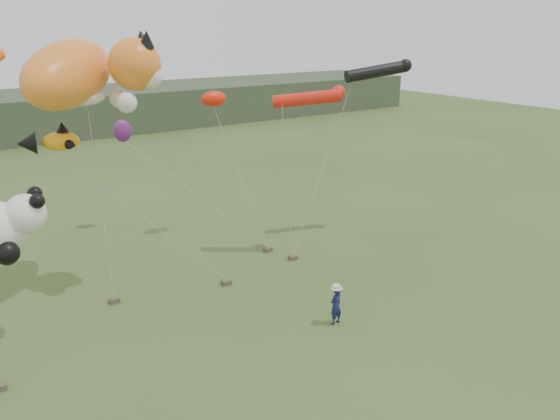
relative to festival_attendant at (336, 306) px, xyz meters
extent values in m
plane|color=#385123|center=(-1.90, -0.01, -0.73)|extent=(120.00, 120.00, 0.00)
cube|color=#2D3D28|center=(-1.90, 44.99, 1.27)|extent=(90.00, 12.00, 4.00)
imported|color=#151A51|center=(0.00, 0.00, 0.00)|extent=(0.58, 0.43, 1.46)
cube|color=brown|center=(-6.20, 6.09, -0.63)|extent=(0.38, 0.30, 0.19)
cube|color=brown|center=(-1.78, 5.04, -0.63)|extent=(0.38, 0.30, 0.19)
cube|color=brown|center=(2.03, 5.58, -0.63)|extent=(0.38, 0.30, 0.19)
cube|color=brown|center=(1.58, 7.04, -0.63)|extent=(0.38, 0.30, 0.19)
ellipsoid|color=orange|center=(-6.47, 7.92, 7.92)|extent=(5.39, 5.61, 3.06)
sphere|color=orange|center=(-4.32, 6.85, 8.25)|extent=(1.93, 1.93, 1.93)
cone|color=black|center=(-4.00, 6.31, 9.16)|extent=(0.60, 0.73, 0.73)
cone|color=black|center=(-3.79, 7.39, 9.16)|extent=(0.60, 0.69, 0.69)
sphere|color=silver|center=(-3.89, 6.53, 7.82)|extent=(0.97, 0.97, 0.97)
ellipsoid|color=silver|center=(-6.25, 7.60, 7.07)|extent=(1.89, 0.94, 0.59)
sphere|color=silver|center=(-4.97, 6.21, 6.96)|extent=(0.75, 0.75, 0.75)
sphere|color=silver|center=(-4.75, 7.71, 6.96)|extent=(0.75, 0.75, 0.75)
ellipsoid|color=orange|center=(-6.98, 8.21, 5.44)|extent=(1.46, 0.84, 0.74)
cone|color=black|center=(-8.15, 8.50, 5.44)|extent=(0.84, 1.00, 0.88)
cone|color=black|center=(-6.88, 8.21, 5.97)|extent=(0.49, 0.49, 0.39)
cone|color=black|center=(-6.68, 7.72, 5.34)|extent=(0.52, 0.55, 0.39)
cone|color=black|center=(-6.68, 8.70, 5.34)|extent=(0.52, 0.55, 0.39)
cylinder|color=black|center=(7.59, 6.52, 7.49)|extent=(3.24, 1.50, 1.02)
sphere|color=black|center=(9.02, 6.01, 7.75)|extent=(0.63, 0.63, 0.63)
cylinder|color=red|center=(3.11, 6.12, 6.55)|extent=(2.86, 2.23, 0.88)
sphere|color=red|center=(4.49, 5.63, 6.79)|extent=(0.61, 0.61, 0.61)
sphere|color=white|center=(-9.03, 4.96, 3.83)|extent=(1.32, 1.32, 1.32)
sphere|color=black|center=(-8.70, 4.52, 4.33)|extent=(0.49, 0.49, 0.49)
sphere|color=black|center=(-8.59, 5.46, 4.33)|extent=(0.49, 0.49, 0.49)
sphere|color=black|center=(-9.80, 4.41, 2.84)|extent=(0.77, 0.77, 0.77)
ellipsoid|color=red|center=(0.85, 10.71, 6.22)|extent=(1.29, 0.75, 0.75)
ellipsoid|color=#651E70|center=(-2.75, 13.94, 4.51)|extent=(0.93, 0.62, 1.13)
camera|label=1|loc=(-11.48, -13.45, 9.63)|focal=35.00mm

